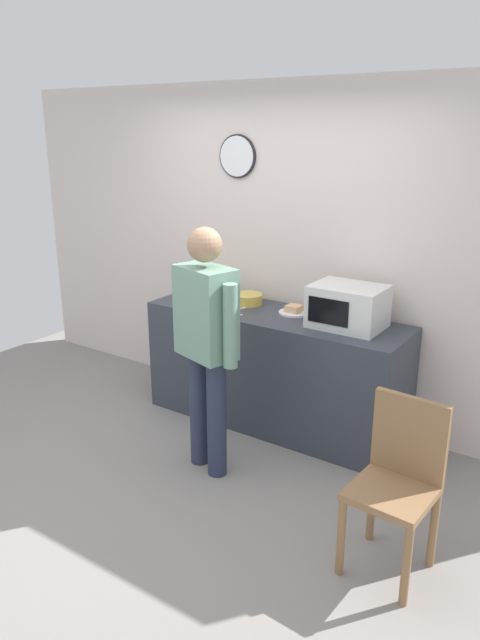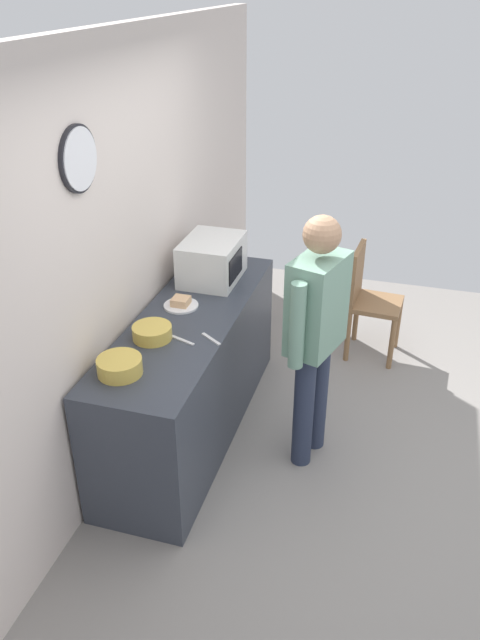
% 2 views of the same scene
% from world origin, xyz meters
% --- Properties ---
extents(ground_plane, '(6.00, 6.00, 0.00)m').
position_xyz_m(ground_plane, '(0.00, 0.00, 0.00)').
color(ground_plane, gray).
extents(back_wall, '(5.40, 0.13, 2.60)m').
position_xyz_m(back_wall, '(-0.00, 1.60, 1.30)').
color(back_wall, silver).
rests_on(back_wall, ground_plane).
extents(kitchen_counter, '(2.05, 0.62, 0.90)m').
position_xyz_m(kitchen_counter, '(0.19, 1.22, 0.45)').
color(kitchen_counter, '#333842').
rests_on(kitchen_counter, ground_plane).
extents(microwave, '(0.50, 0.39, 0.30)m').
position_xyz_m(microwave, '(0.76, 1.25, 1.05)').
color(microwave, silver).
rests_on(microwave, kitchen_counter).
extents(sandwich_plate, '(0.23, 0.23, 0.07)m').
position_xyz_m(sandwich_plate, '(0.29, 1.31, 0.93)').
color(sandwich_plate, white).
rests_on(sandwich_plate, kitchen_counter).
extents(salad_bowl, '(0.24, 0.24, 0.08)m').
position_xyz_m(salad_bowl, '(-0.14, 1.33, 0.95)').
color(salad_bowl, gold).
rests_on(salad_bowl, kitchen_counter).
extents(cereal_bowl, '(0.25, 0.25, 0.09)m').
position_xyz_m(cereal_bowl, '(-0.54, 1.35, 0.95)').
color(cereal_bowl, gold).
rests_on(cereal_bowl, kitchen_counter).
extents(fork_utensil, '(0.11, 0.15, 0.01)m').
position_xyz_m(fork_utensil, '(-0.06, 0.98, 0.91)').
color(fork_utensil, silver).
rests_on(fork_utensil, kitchen_counter).
extents(spoon_utensil, '(0.08, 0.17, 0.01)m').
position_xyz_m(spoon_utensil, '(-0.12, 1.14, 0.91)').
color(spoon_utensil, silver).
rests_on(spoon_utensil, kitchen_counter).
extents(person_standing, '(0.57, 0.34, 1.67)m').
position_xyz_m(person_standing, '(0.16, 0.39, 0.98)').
color(person_standing, '#272F46').
rests_on(person_standing, ground_plane).
extents(wooden_chair, '(0.43, 0.43, 0.94)m').
position_xyz_m(wooden_chair, '(1.55, 0.19, 0.52)').
color(wooden_chair, olive).
rests_on(wooden_chair, ground_plane).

